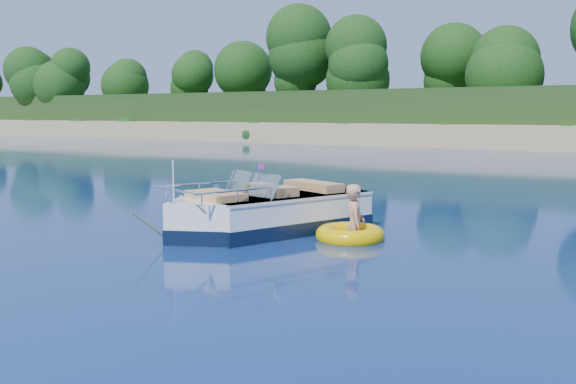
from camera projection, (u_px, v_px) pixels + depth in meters
name	position (u px, v px, depth m)	size (l,w,h in m)	color
ground	(81.00, 269.00, 9.49)	(160.00, 160.00, 0.00)	#0B1A4E
treeline	(562.00, 64.00, 43.37)	(150.00, 7.12, 8.19)	black
motorboat	(264.00, 216.00, 12.39)	(2.93, 4.83, 1.69)	white
tow_tube	(350.00, 235.00, 11.71)	(1.29, 1.29, 0.33)	#EBB500
boy	(354.00, 239.00, 11.76)	(0.57, 0.37, 1.55)	tan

